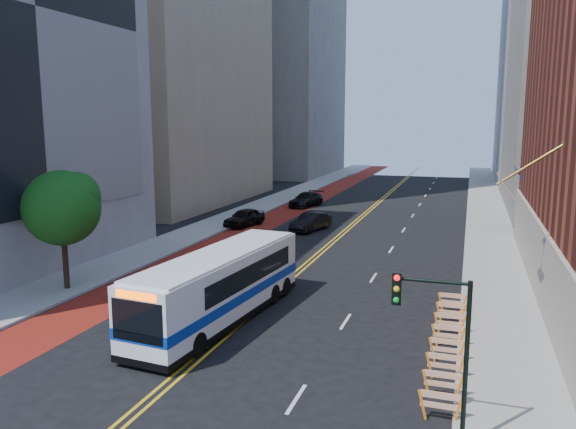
{
  "coord_description": "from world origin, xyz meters",
  "views": [
    {
      "loc": [
        10.14,
        -19.3,
        9.52
      ],
      "look_at": [
        1.24,
        8.0,
        4.71
      ],
      "focal_mm": 35.0,
      "sensor_mm": 36.0,
      "label": 1
    }
  ],
  "objects_px": {
    "traffic_signal": "(435,327)",
    "car_b": "(311,222)",
    "car_c": "(306,199)",
    "street_tree": "(63,205)",
    "car_a": "(244,217)",
    "transit_bus": "(221,285)"
  },
  "relations": [
    {
      "from": "traffic_signal",
      "to": "transit_bus",
      "type": "xyz_separation_m",
      "value": [
        -10.34,
        7.84,
        -1.96
      ]
    },
    {
      "from": "transit_bus",
      "to": "car_c",
      "type": "relative_size",
      "value": 2.32
    },
    {
      "from": "street_tree",
      "to": "transit_bus",
      "type": "relative_size",
      "value": 0.54
    },
    {
      "from": "car_a",
      "to": "car_b",
      "type": "relative_size",
      "value": 1.0
    },
    {
      "from": "car_b",
      "to": "transit_bus",
      "type": "bearing_deg",
      "value": -69.28
    },
    {
      "from": "street_tree",
      "to": "car_a",
      "type": "relative_size",
      "value": 1.43
    },
    {
      "from": "car_a",
      "to": "car_b",
      "type": "xyz_separation_m",
      "value": [
        6.37,
        -0.17,
        -0.02
      ]
    },
    {
      "from": "transit_bus",
      "to": "car_c",
      "type": "bearing_deg",
      "value": 105.31
    },
    {
      "from": "car_b",
      "to": "car_c",
      "type": "xyz_separation_m",
      "value": [
        -4.34,
        13.41,
        0.0
      ]
    },
    {
      "from": "car_a",
      "to": "street_tree",
      "type": "bearing_deg",
      "value": -82.88
    },
    {
      "from": "traffic_signal",
      "to": "car_b",
      "type": "bearing_deg",
      "value": 111.84
    },
    {
      "from": "street_tree",
      "to": "car_b",
      "type": "distance_m",
      "value": 23.18
    },
    {
      "from": "transit_bus",
      "to": "car_a",
      "type": "bearing_deg",
      "value": 115.32
    },
    {
      "from": "transit_bus",
      "to": "traffic_signal",
      "type": "bearing_deg",
      "value": -31.76
    },
    {
      "from": "transit_bus",
      "to": "car_b",
      "type": "distance_m",
      "value": 23.07
    },
    {
      "from": "car_a",
      "to": "car_b",
      "type": "distance_m",
      "value": 6.38
    },
    {
      "from": "street_tree",
      "to": "car_a",
      "type": "height_order",
      "value": "street_tree"
    },
    {
      "from": "car_a",
      "to": "car_c",
      "type": "bearing_deg",
      "value": 93.58
    },
    {
      "from": "street_tree",
      "to": "car_a",
      "type": "bearing_deg",
      "value": 84.81
    },
    {
      "from": "car_b",
      "to": "car_c",
      "type": "relative_size",
      "value": 0.88
    },
    {
      "from": "traffic_signal",
      "to": "car_b",
      "type": "distance_m",
      "value": 33.3
    },
    {
      "from": "car_c",
      "to": "street_tree",
      "type": "bearing_deg",
      "value": -84.64
    }
  ]
}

